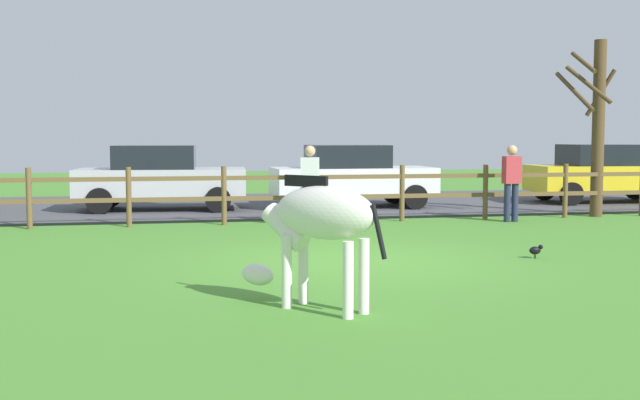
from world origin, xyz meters
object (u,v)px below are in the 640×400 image
(parked_car_white, at_px, (351,176))
(bare_tree, at_px, (597,123))
(zebra, at_px, (318,222))
(visitor_right_of_tree, at_px, (310,182))
(crow_on_grass, at_px, (536,250))
(visitor_left_of_tree, at_px, (512,179))
(parked_car_yellow, at_px, (604,173))
(parked_car_silver, at_px, (160,177))

(parked_car_white, bearing_deg, bare_tree, -29.01)
(zebra, height_order, visitor_right_of_tree, visitor_right_of_tree)
(crow_on_grass, distance_m, visitor_left_of_tree, 5.16)
(zebra, bearing_deg, visitor_left_of_tree, 53.18)
(visitor_right_of_tree, bearing_deg, parked_car_yellow, 22.69)
(crow_on_grass, relative_size, visitor_right_of_tree, 0.13)
(visitor_left_of_tree, height_order, visitor_right_of_tree, same)
(parked_car_silver, height_order, visitor_right_of_tree, visitor_right_of_tree)
(parked_car_yellow, distance_m, visitor_right_of_tree, 9.46)
(crow_on_grass, xyz_separation_m, visitor_left_of_tree, (1.80, 4.77, 0.78))
(parked_car_silver, relative_size, visitor_left_of_tree, 2.50)
(bare_tree, height_order, parked_car_yellow, bare_tree)
(parked_car_white, distance_m, visitor_left_of_tree, 4.38)
(parked_car_silver, xyz_separation_m, visitor_left_of_tree, (7.39, -3.66, 0.06))
(zebra, xyz_separation_m, parked_car_yellow, (10.00, 11.17, -0.08))
(crow_on_grass, distance_m, parked_car_silver, 10.15)
(parked_car_white, bearing_deg, crow_on_grass, -83.80)
(crow_on_grass, bearing_deg, visitor_right_of_tree, 118.47)
(bare_tree, height_order, crow_on_grass, bare_tree)
(zebra, bearing_deg, parked_car_white, 74.95)
(parked_car_yellow, distance_m, visitor_left_of_tree, 5.66)
(parked_car_yellow, distance_m, parked_car_silver, 11.74)
(parked_car_yellow, bearing_deg, visitor_left_of_tree, -140.20)
(bare_tree, height_order, visitor_left_of_tree, bare_tree)
(parked_car_white, bearing_deg, parked_car_silver, 177.34)
(crow_on_grass, distance_m, visitor_right_of_tree, 5.46)
(bare_tree, bearing_deg, visitor_left_of_tree, -164.29)
(crow_on_grass, bearing_deg, zebra, -144.22)
(zebra, xyz_separation_m, parked_car_white, (2.96, 11.00, -0.08))
(crow_on_grass, xyz_separation_m, parked_car_yellow, (6.15, 8.40, 0.72))
(crow_on_grass, height_order, parked_car_yellow, parked_car_yellow)
(zebra, relative_size, visitor_right_of_tree, 0.96)
(parked_car_white, bearing_deg, visitor_right_of_tree, -115.86)
(bare_tree, xyz_separation_m, visitor_left_of_tree, (-2.34, -0.66, -1.22))
(zebra, xyz_separation_m, visitor_left_of_tree, (5.65, 7.55, -0.02))
(bare_tree, distance_m, visitor_left_of_tree, 2.72)
(visitor_right_of_tree, bearing_deg, crow_on_grass, -61.53)
(zebra, xyz_separation_m, visitor_right_of_tree, (1.27, 7.52, -0.02))
(parked_car_silver, relative_size, visitor_right_of_tree, 2.50)
(parked_car_yellow, bearing_deg, bare_tree, -124.15)
(bare_tree, height_order, zebra, bare_tree)
(zebra, relative_size, parked_car_silver, 0.38)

